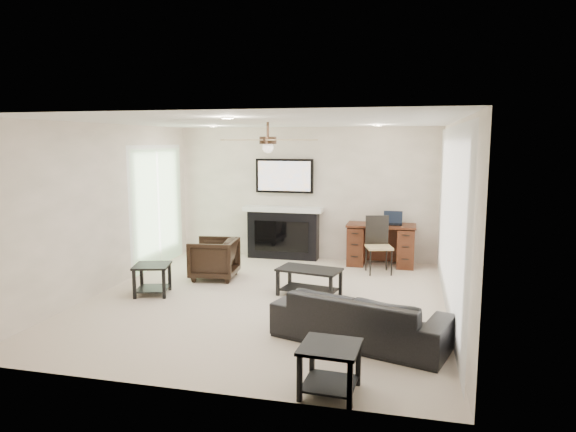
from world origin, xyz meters
name	(u,v)px	position (x,y,z in m)	size (l,w,h in m)	color
room_shell	(281,182)	(0.19, 0.08, 1.68)	(5.50, 5.54, 2.52)	beige
sofa	(361,318)	(1.45, -1.25, 0.28)	(1.95, 0.76, 0.57)	black
armchair	(214,259)	(-1.15, 0.90, 0.33)	(0.71, 0.73, 0.67)	black
coffee_table	(309,282)	(0.55, 0.35, 0.20)	(0.90, 0.50, 0.40)	black
end_table_near	(330,369)	(1.30, -2.50, 0.23)	(0.52, 0.52, 0.45)	black
end_table_left	(152,280)	(-1.70, -0.15, 0.23)	(0.50, 0.50, 0.45)	black
fireplace_unit	(283,209)	(-0.41, 2.58, 0.95)	(1.52, 0.34, 1.91)	black
desk	(381,245)	(1.45, 2.43, 0.38)	(1.22, 0.56, 0.76)	#371E0D
desk_chair	(379,245)	(1.45, 1.88, 0.48)	(0.42, 0.44, 0.97)	black
laptop	(393,218)	(1.65, 2.41, 0.88)	(0.33, 0.24, 0.23)	black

